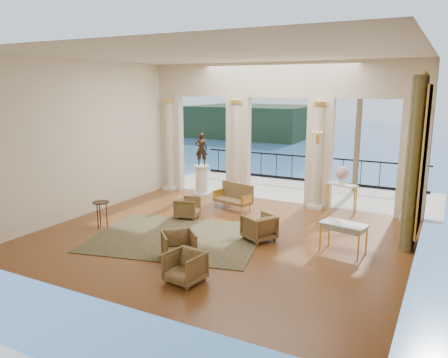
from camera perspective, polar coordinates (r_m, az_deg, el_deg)
The scene contains 23 objects.
floor at distance 11.26m, azimuth -0.35°, elevation -7.44°, with size 9.00×9.00×0.00m, color #53290E.
room_walls at distance 9.69m, azimuth -3.51°, elevation 6.81°, with size 9.00×9.00×9.00m.
arcade at distance 14.15m, azimuth 7.01°, elevation 7.20°, with size 9.00×0.56×4.50m.
terrace at distance 16.42m, azimuth 9.24°, elevation -1.52°, with size 10.00×3.60×0.10m, color #BDB39E.
balustrade at distance 17.81m, azimuth 10.94°, elevation 0.99°, with size 9.00×0.06×1.03m.
palm_tree at distance 16.25m, azimuth 17.54°, elevation 12.68°, with size 2.00×2.00×4.50m.
headland at distance 87.00m, azimuth 3.99°, elevation 7.58°, with size 22.00×18.00×6.00m, color black.
sea at distance 70.23m, azimuth 23.43°, elevation 3.08°, with size 160.00×160.00×0.00m, color #2C608C.
curtain at distance 11.03m, azimuth 23.65°, elevation 1.95°, with size 0.33×1.40×4.09m.
window_frame at distance 11.00m, azimuth 24.65°, elevation 2.27°, with size 0.04×1.60×3.40m, color #EDBE4E.
wall_sconce at distance 13.46m, azimuth 12.09°, elevation 5.25°, with size 0.30×0.11×0.33m.
rug at distance 11.21m, azimuth -6.18°, elevation -7.57°, with size 4.14×3.22×0.02m, color #2C301A.
armchair_a at distance 9.73m, azimuth -5.93°, elevation -8.51°, with size 0.68×0.64×0.70m, color #422F19.
armchair_b at distance 8.68m, azimuth -5.12°, elevation -11.21°, with size 0.66×0.62×0.68m, color #422F19.
armchair_c at distance 10.92m, azimuth 4.60°, elevation -6.14°, with size 0.70×0.65×0.72m, color #422F19.
armchair_d at distance 12.72m, azimuth -4.78°, elevation -3.63°, with size 0.64×0.60×0.66m, color #422F19.
settee at distance 13.54m, azimuth 1.37°, elevation -2.30°, with size 1.32×0.81×0.82m.
game_table at distance 10.38m, azimuth 15.38°, elevation -5.99°, with size 1.10×0.74×0.69m.
pedestal at distance 15.32m, azimuth -2.93°, elevation -0.21°, with size 0.58×0.58×1.06m.
statue at distance 15.12m, azimuth -2.98°, elevation 3.92°, with size 0.41×0.27×1.13m, color #2E2114.
console_table at distance 13.56m, azimuth 15.11°, elevation -1.23°, with size 1.01×0.72×0.89m.
urn at distance 13.46m, azimuth 15.22°, elevation 0.66°, with size 0.40×0.40×0.53m.
side_table at distance 12.20m, azimuth -15.79°, elevation -3.34°, with size 0.44×0.44×0.72m.
Camera 1 is at (5.01, -9.36, 3.76)m, focal length 35.00 mm.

